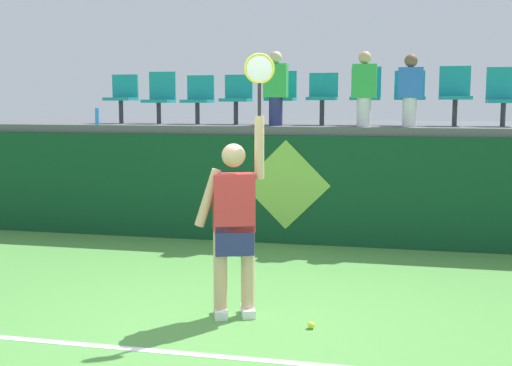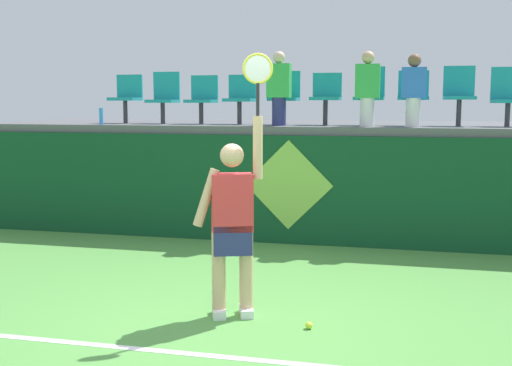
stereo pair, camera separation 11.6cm
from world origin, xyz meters
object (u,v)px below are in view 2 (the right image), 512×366
stadium_chair_2 (202,97)px  spectator_1 (414,89)px  stadium_chair_0 (127,95)px  stadium_chair_8 (459,92)px  stadium_chair_6 (369,93)px  spectator_2 (368,88)px  water_bottle (101,116)px  stadium_chair_9 (508,95)px  stadium_chair_4 (285,95)px  stadium_chair_5 (326,95)px  stadium_chair_1 (164,96)px  tennis_player (233,220)px  tennis_ball (309,325)px  spectator_0 (279,87)px  stadium_chair_3 (241,96)px  stadium_chair_7 (413,94)px

stadium_chair_2 → spectator_1: bearing=-7.5°
stadium_chair_0 → stadium_chair_8: size_ratio=0.91×
stadium_chair_6 → spectator_2: 0.47m
water_bottle → spectator_1: 4.66m
stadium_chair_6 → stadium_chair_9: size_ratio=1.03×
stadium_chair_4 → stadium_chair_5: stadium_chair_4 is taller
stadium_chair_1 → water_bottle: bearing=-138.1°
stadium_chair_1 → stadium_chair_8: bearing=-0.0°
tennis_player → stadium_chair_5: size_ratio=3.14×
tennis_ball → stadium_chair_6: size_ratio=0.08×
stadium_chair_6 → stadium_chair_9: bearing=0.1°
water_bottle → stadium_chair_8: bearing=7.4°
spectator_0 → tennis_player: bearing=-85.6°
stadium_chair_9 → stadium_chair_5: bearing=-179.7°
stadium_chair_3 → spectator_0: size_ratio=0.71×
stadium_chair_4 → spectator_0: bearing=-90.0°
stadium_chair_5 → water_bottle: bearing=-168.6°
tennis_ball → stadium_chair_2: (-2.35, 4.21, 2.05)m
tennis_player → stadium_chair_9: bearing=54.0°
stadium_chair_4 → stadium_chair_6: 1.28m
stadium_chair_2 → tennis_player: bearing=-68.4°
stadium_chair_6 → stadium_chair_7: size_ratio=1.08×
stadium_chair_0 → stadium_chair_5: (3.24, -0.00, 0.00)m
stadium_chair_3 → spectator_0: (0.70, -0.45, 0.12)m
tennis_player → stadium_chair_9: stadium_chair_9 is taller
tennis_ball → stadium_chair_4: stadium_chair_4 is taller
tennis_player → spectator_1: spectator_1 is taller
stadium_chair_0 → stadium_chair_7: bearing=0.0°
stadium_chair_1 → stadium_chair_5: stadium_chair_1 is taller
stadium_chair_1 → spectator_1: bearing=-6.4°
stadium_chair_1 → stadium_chair_3: bearing=-0.4°
stadium_chair_1 → stadium_chair_4: size_ratio=1.01×
spectator_2 → spectator_1: bearing=2.9°
tennis_ball → spectator_2: bearing=86.2°
stadium_chair_1 → stadium_chair_7: (3.87, -0.01, 0.02)m
stadium_chair_4 → stadium_chair_9: bearing=0.1°
tennis_ball → stadium_chair_3: size_ratio=0.09×
water_bottle → stadium_chair_5: stadium_chair_5 is taller
stadium_chair_8 → spectator_1: 0.77m
tennis_player → stadium_chair_4: bearing=93.9°
water_bottle → stadium_chair_6: stadium_chair_6 is taller
stadium_chair_1 → stadium_chair_3: 1.26m
stadium_chair_4 → stadium_chair_6: (1.28, 0.00, 0.02)m
stadium_chair_5 → tennis_ball: bearing=-84.7°
stadium_chair_6 → tennis_player: bearing=-103.9°
stadium_chair_0 → stadium_chair_4: size_ratio=0.96×
tennis_player → stadium_chair_3: tennis_player is taller
stadium_chair_9 → spectator_2: size_ratio=0.80×
stadium_chair_2 → water_bottle: bearing=-154.2°
stadium_chair_7 → spectator_1: (0.00, -0.42, 0.06)m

